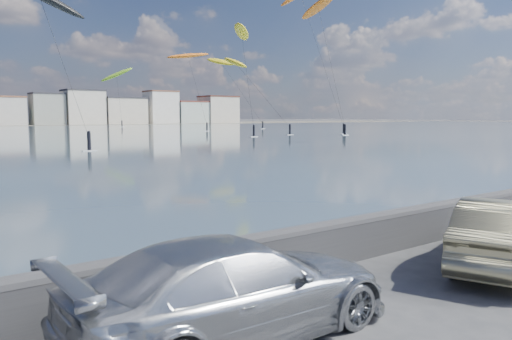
{
  "coord_description": "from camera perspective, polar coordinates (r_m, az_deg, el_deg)",
  "views": [
    {
      "loc": [
        -5.9,
        -5.38,
        3.48
      ],
      "look_at": [
        1.0,
        4.0,
        2.2
      ],
      "focal_mm": 35.0,
      "sensor_mm": 36.0,
      "label": 1
    }
  ],
  "objects": [
    {
      "name": "seawall",
      "position": [
        10.41,
        -0.19,
        -9.89
      ],
      "size": [
        400.0,
        0.36,
        1.08
      ],
      "color": "#28282B",
      "rests_on": "ground"
    },
    {
      "name": "kitesurfer_0",
      "position": [
        140.88,
        -4.04,
        12.18
      ],
      "size": [
        6.48,
        20.85,
        20.21
      ],
      "color": "yellow",
      "rests_on": "ground"
    },
    {
      "name": "kitesurfer_12",
      "position": [
        162.29,
        -15.66,
        10.41
      ],
      "size": [
        9.75,
        11.4,
        18.92
      ],
      "color": "#8CD826",
      "rests_on": "ground"
    },
    {
      "name": "kitesurfer_19",
      "position": [
        91.16,
        -1.67,
        15.39
      ],
      "size": [
        8.54,
        13.85,
        19.7
      ],
      "color": "yellow",
      "rests_on": "ground"
    },
    {
      "name": "kitesurfer_3",
      "position": [
        98.31,
        -2.33,
        12.09
      ],
      "size": [
        5.83,
        18.02,
        15.59
      ],
      "color": "yellow",
      "rests_on": "ground"
    },
    {
      "name": "ground",
      "position": [
        8.71,
        10.86,
        -17.39
      ],
      "size": [
        700.0,
        700.0,
        0.0
      ],
      "primitive_type": "plane",
      "color": "#333335",
      "rests_on": "ground"
    },
    {
      "name": "kitesurfer_11",
      "position": [
        126.49,
        -7.78,
        12.75
      ],
      "size": [
        10.49,
        19.29,
        19.31
      ],
      "color": "orange",
      "rests_on": "ground"
    },
    {
      "name": "car_champagne",
      "position": [
        12.84,
        26.24,
        -6.46
      ],
      "size": [
        5.09,
        3.37,
        1.59
      ],
      "primitive_type": "imported",
      "rotation": [
        0.0,
        0.0,
        1.96
      ],
      "color": "tan",
      "rests_on": "ground"
    },
    {
      "name": "car_silver",
      "position": [
        7.98,
        -2.47,
        -13.35
      ],
      "size": [
        5.55,
        2.34,
        1.6
      ],
      "primitive_type": "imported",
      "rotation": [
        0.0,
        0.0,
        1.59
      ],
      "color": "#AEB2B7",
      "rests_on": "ground"
    },
    {
      "name": "kitesurfer_1",
      "position": [
        96.55,
        7.15,
        17.89
      ],
      "size": [
        3.73,
        13.08,
        25.19
      ],
      "color": "orange",
      "rests_on": "ground"
    }
  ]
}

